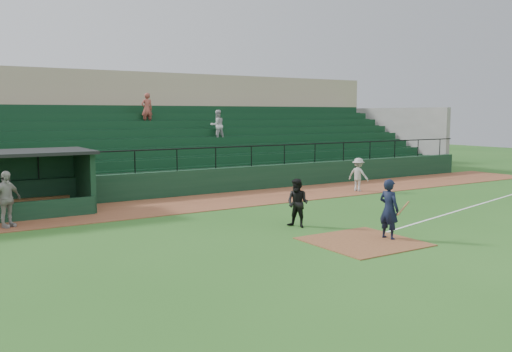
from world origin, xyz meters
TOP-DOWN VIEW (x-y plane):
  - ground at (0.00, 0.00)m, footprint 90.00×90.00m
  - warning_track at (0.00, 8.00)m, footprint 40.00×4.00m
  - home_plate_dirt at (0.00, -1.00)m, footprint 3.00×3.00m
  - foul_line at (8.00, 1.20)m, footprint 17.49×4.44m
  - stadium_structure at (-0.00, 16.46)m, footprint 38.00×13.08m
  - batter_at_plate at (0.91, -1.13)m, footprint 1.06×0.73m
  - umpire at (-0.37, 1.78)m, footprint 0.90×0.99m
  - runner at (7.12, 6.94)m, footprint 0.92×1.19m
  - dugout_player_a at (-8.68, 6.82)m, footprint 1.19×0.97m

SIDE VIEW (x-z plane):
  - ground at x=0.00m, z-range 0.00..0.00m
  - foul_line at x=8.00m, z-range 0.00..0.01m
  - warning_track at x=0.00m, z-range 0.00..0.03m
  - home_plate_dirt at x=0.00m, z-range 0.00..0.03m
  - umpire at x=-0.37m, z-range 0.00..1.64m
  - runner at x=7.12m, z-range 0.03..1.66m
  - batter_at_plate at x=0.91m, z-range 0.00..1.85m
  - dugout_player_a at x=-8.68m, z-range 0.03..1.92m
  - stadium_structure at x=0.00m, z-range -0.90..5.50m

